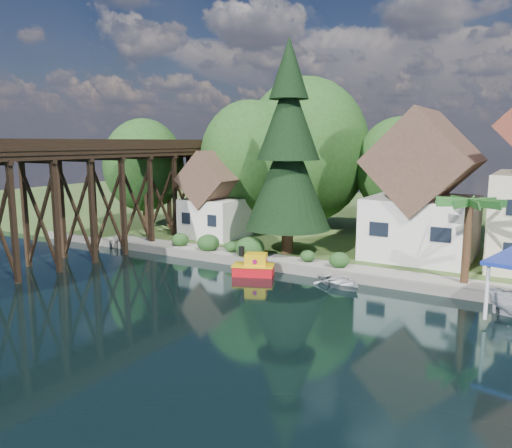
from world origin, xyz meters
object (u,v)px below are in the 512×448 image
Objects in this scene: palm_tree at (469,205)px; conifer at (288,152)px; trestle_bridge at (96,190)px; shed at (215,200)px; tugboat at (254,267)px; boat_white_a at (340,280)px; house_left at (423,195)px.

conifer is at bearing 171.17° from palm_tree.
shed is at bearing 61.81° from trestle_bridge.
boat_white_a is at bearing 5.24° from tugboat.
conifer reaches higher than boat_white_a.
palm_tree is at bearing -39.03° from boat_white_a.
house_left reaches higher than palm_tree.
trestle_bridge is 15.55m from conifer.
conifer is 11.18m from boat_white_a.
trestle_bridge is at bearing 123.95° from boat_white_a.
conifer is (13.84, 6.43, 2.97)m from trestle_bridge.
palm_tree is at bearing 14.30° from tugboat.
tugboat is (-13.04, -3.33, -4.75)m from palm_tree.
conifer is 9.39m from tugboat.
shed is 2.45× the size of tugboat.
house_left is (23.00, 10.83, -0.21)m from trestle_bridge.
trestle_bridge is 25.42m from house_left.
shed reaches higher than palm_tree.
trestle_bridge is at bearing -175.69° from tugboat.
shed is at bearing 167.35° from palm_tree.
trestle_bridge reaches higher than boat_white_a.
conifer is at bearing -18.13° from shed.
boat_white_a is (-2.95, -9.22, -4.78)m from house_left.
house_left is at bearing 47.37° from tugboat.
house_left is 10.65m from conifer.
boat_white_a is at bearing -27.14° from shed.
house_left reaches higher than tugboat.
tugboat is 0.91× the size of boat_white_a.
palm_tree is at bearing -12.65° from shed.
palm_tree is (27.05, 4.38, 0.01)m from trestle_bridge.
boat_white_a is (-6.99, -2.77, -5.00)m from palm_tree.
shed is 22.65m from palm_tree.
conifer is 13.69m from palm_tree.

